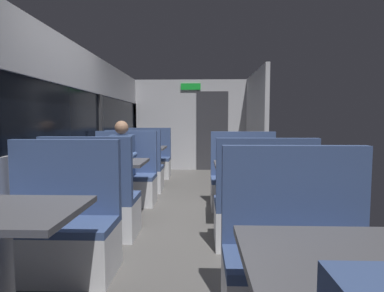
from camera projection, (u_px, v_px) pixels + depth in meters
ground_plane at (179, 221)px, 3.97m from camera, size 3.30×9.20×0.02m
carriage_window_panel_left at (63, 133)px, 3.93m from camera, size 0.09×8.48×2.30m
carriage_end_bulkhead at (193, 125)px, 8.06m from camera, size 2.90×0.11×2.30m
carriage_aisle_panel_right at (255, 126)px, 6.82m from camera, size 0.08×2.40×2.30m
dining_table_near_window at (3, 225)px, 1.86m from camera, size 0.90×0.70×0.74m
bench_near_window_facing_entry at (58, 234)px, 2.59m from camera, size 0.95×0.50×1.10m
dining_table_mid_window at (111, 169)px, 4.07m from camera, size 0.90×0.70×0.74m
bench_mid_window_facing_end at (92, 207)px, 3.39m from camera, size 0.95×0.50×1.10m
bench_mid_window_facing_entry at (124, 182)px, 4.79m from camera, size 0.95×0.50×1.10m
dining_table_far_window at (143, 152)px, 6.27m from camera, size 0.90×0.70×0.74m
bench_far_window_facing_end at (136, 173)px, 5.59m from camera, size 0.95×0.50×1.10m
bench_far_window_facing_entry at (149, 163)px, 6.99m from camera, size 0.95×0.50×1.10m
dining_table_front_aisle at (359, 282)px, 1.21m from camera, size 0.90×0.70×0.74m
bench_front_aisle_facing_entry at (300, 272)px, 1.93m from camera, size 0.95×0.50×1.10m
dining_table_rear_aisle at (252, 172)px, 3.81m from camera, size 0.90×0.70×0.74m
bench_rear_aisle_facing_end at (263, 214)px, 3.14m from camera, size 0.95×0.50×1.10m
bench_rear_aisle_facing_entry at (244, 185)px, 4.53m from camera, size 0.95×0.50×1.10m
seated_passenger at (123, 169)px, 4.70m from camera, size 0.47×0.55×1.26m
coffee_cup_primary at (98, 158)px, 3.98m from camera, size 0.07×0.07×0.09m
coffee_cup_secondary at (235, 159)px, 3.91m from camera, size 0.07×0.07×0.09m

